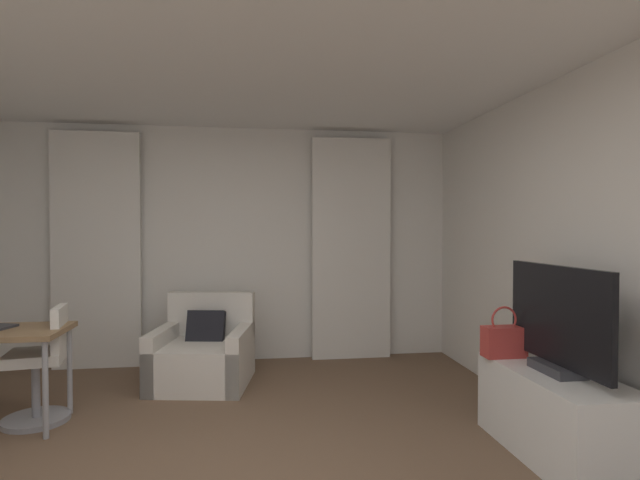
% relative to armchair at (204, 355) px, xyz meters
% --- Properties ---
extents(wall_window, '(5.12, 0.06, 2.60)m').
position_rel_armchair_xyz_m(wall_window, '(0.21, 0.83, 1.03)').
color(wall_window, silver).
rests_on(wall_window, ground).
extents(ceiling, '(5.12, 6.12, 0.06)m').
position_rel_armchair_xyz_m(ceiling, '(0.21, -2.20, 2.36)').
color(ceiling, white).
rests_on(ceiling, wall_left).
extents(curtain_left_panel, '(0.90, 0.06, 2.50)m').
position_rel_armchair_xyz_m(curtain_left_panel, '(-1.16, 0.70, 0.98)').
color(curtain_left_panel, silver).
rests_on(curtain_left_panel, ground).
extents(curtain_right_panel, '(0.90, 0.06, 2.50)m').
position_rel_armchair_xyz_m(curtain_right_panel, '(1.59, 0.70, 0.98)').
color(curtain_right_panel, silver).
rests_on(curtain_right_panel, ground).
extents(armchair, '(1.00, 0.99, 0.83)m').
position_rel_armchair_xyz_m(armchair, '(0.00, 0.00, 0.00)').
color(armchair, silver).
rests_on(armchair, ground).
extents(desk_chair, '(0.48, 0.48, 0.88)m').
position_rel_armchair_xyz_m(desk_chair, '(-1.15, -0.77, 0.12)').
color(desk_chair, gray).
rests_on(desk_chair, ground).
extents(tv_console, '(0.51, 1.14, 0.55)m').
position_rel_armchair_xyz_m(tv_console, '(2.39, -1.88, 0.00)').
color(tv_console, white).
rests_on(tv_console, ground).
extents(tv_flatscreen, '(0.20, 1.01, 0.69)m').
position_rel_armchair_xyz_m(tv_flatscreen, '(2.39, -1.89, 0.61)').
color(tv_flatscreen, '#333338').
rests_on(tv_flatscreen, tv_console).
extents(handbag_primary, '(0.30, 0.14, 0.37)m').
position_rel_armchair_xyz_m(handbag_primary, '(2.26, -1.47, 0.40)').
color(handbag_primary, '#B73833').
rests_on(handbag_primary, tv_console).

